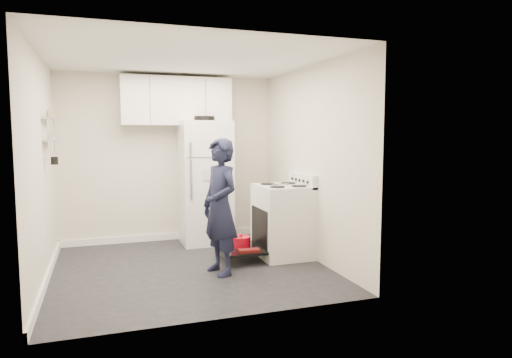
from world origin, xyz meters
name	(u,v)px	position (x,y,z in m)	size (l,w,h in m)	color
room	(186,169)	(-0.03, 0.03, 1.21)	(3.21, 3.21, 2.51)	black
electric_range	(282,221)	(1.26, 0.15, 0.47)	(0.66, 0.76, 1.10)	silver
open_oven_door	(240,246)	(0.68, 0.16, 0.18)	(0.55, 0.70, 0.21)	black
refrigerator	(205,182)	(0.47, 1.25, 0.91)	(0.72, 0.74, 1.88)	silver
upper_cabinets	(177,101)	(0.10, 1.43, 2.10)	(1.60, 0.33, 0.70)	silver
wall_shelf_rack	(52,130)	(-1.52, 0.49, 1.68)	(0.14, 0.60, 0.61)	#B2B2B7
person	(220,207)	(0.30, -0.32, 0.79)	(0.58, 0.38, 1.58)	black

